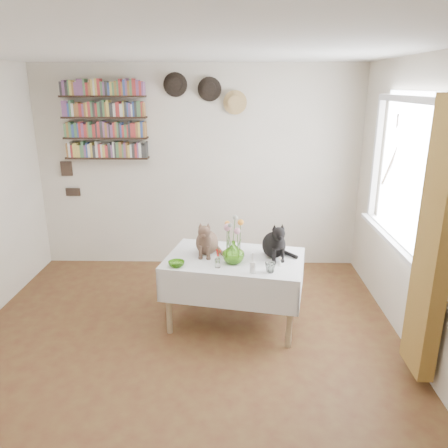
{
  "coord_description": "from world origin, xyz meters",
  "views": [
    {
      "loc": [
        0.44,
        -3.12,
        2.25
      ],
      "look_at": [
        0.35,
        0.62,
        1.05
      ],
      "focal_mm": 35.0,
      "sensor_mm": 36.0,
      "label": 1
    }
  ],
  "objects_px": {
    "dining_table": "(235,274)",
    "tabby_cat": "(207,236)",
    "black_cat": "(274,238)",
    "flower_vase": "(233,252)",
    "bookshelf_unit": "(105,121)"
  },
  "relations": [
    {
      "from": "tabby_cat",
      "to": "bookshelf_unit",
      "type": "relative_size",
      "value": 0.36
    },
    {
      "from": "black_cat",
      "to": "bookshelf_unit",
      "type": "height_order",
      "value": "bookshelf_unit"
    },
    {
      "from": "flower_vase",
      "to": "black_cat",
      "type": "bearing_deg",
      "value": 23.42
    },
    {
      "from": "tabby_cat",
      "to": "black_cat",
      "type": "height_order",
      "value": "black_cat"
    },
    {
      "from": "bookshelf_unit",
      "to": "black_cat",
      "type": "bearing_deg",
      "value": -36.02
    },
    {
      "from": "black_cat",
      "to": "tabby_cat",
      "type": "bearing_deg",
      "value": 163.08
    },
    {
      "from": "tabby_cat",
      "to": "flower_vase",
      "type": "distance_m",
      "value": 0.35
    },
    {
      "from": "black_cat",
      "to": "dining_table",
      "type": "bearing_deg",
      "value": 174.41
    },
    {
      "from": "tabby_cat",
      "to": "black_cat",
      "type": "distance_m",
      "value": 0.64
    },
    {
      "from": "black_cat",
      "to": "flower_vase",
      "type": "bearing_deg",
      "value": -167.88
    },
    {
      "from": "tabby_cat",
      "to": "bookshelf_unit",
      "type": "bearing_deg",
      "value": 140.79
    },
    {
      "from": "flower_vase",
      "to": "bookshelf_unit",
      "type": "bearing_deg",
      "value": 134.58
    },
    {
      "from": "dining_table",
      "to": "flower_vase",
      "type": "xyz_separation_m",
      "value": [
        -0.01,
        -0.13,
        0.28
      ]
    },
    {
      "from": "dining_table",
      "to": "tabby_cat",
      "type": "relative_size",
      "value": 3.95
    },
    {
      "from": "dining_table",
      "to": "black_cat",
      "type": "relative_size",
      "value": 3.83
    }
  ]
}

